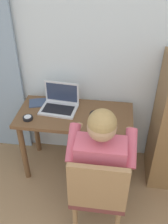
{
  "coord_description": "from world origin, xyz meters",
  "views": [
    {
      "loc": [
        -0.06,
        0.01,
        2.08
      ],
      "look_at": [
        -0.3,
        1.77,
        0.82
      ],
      "focal_mm": 39.65,
      "sensor_mm": 36.0,
      "label": 1
    }
  ],
  "objects_px": {
    "chair": "(98,191)",
    "person_seated": "(101,157)",
    "notebook_pad": "(40,103)",
    "laptop": "(60,103)",
    "computer_mouse": "(93,114)",
    "desk_clock": "(28,118)",
    "desk": "(75,124)"
  },
  "relations": [
    {
      "from": "chair",
      "to": "desk_clock",
      "type": "relative_size",
      "value": 9.73
    },
    {
      "from": "person_seated",
      "to": "desk_clock",
      "type": "xyz_separation_m",
      "value": [
        -0.7,
        0.34,
        0.06
      ]
    },
    {
      "from": "laptop",
      "to": "notebook_pad",
      "type": "bearing_deg",
      "value": 166.23
    },
    {
      "from": "desk",
      "to": "laptop",
      "type": "xyz_separation_m",
      "value": [
        -0.16,
        0.08,
        0.18
      ]
    },
    {
      "from": "computer_mouse",
      "to": "desk_clock",
      "type": "bearing_deg",
      "value": -157.27
    },
    {
      "from": "computer_mouse",
      "to": "notebook_pad",
      "type": "relative_size",
      "value": 0.48
    },
    {
      "from": "notebook_pad",
      "to": "laptop",
      "type": "bearing_deg",
      "value": -30.45
    },
    {
      "from": "desk_clock",
      "to": "notebook_pad",
      "type": "relative_size",
      "value": 0.43
    },
    {
      "from": "person_seated",
      "to": "computer_mouse",
      "type": "bearing_deg",
      "value": 103.47
    },
    {
      "from": "chair",
      "to": "computer_mouse",
      "type": "relative_size",
      "value": 8.75
    },
    {
      "from": "chair",
      "to": "desk_clock",
      "type": "height_order",
      "value": "chair"
    },
    {
      "from": "computer_mouse",
      "to": "person_seated",
      "type": "bearing_deg",
      "value": -67.96
    },
    {
      "from": "laptop",
      "to": "chair",
      "type": "bearing_deg",
      "value": -58.95
    },
    {
      "from": "chair",
      "to": "person_seated",
      "type": "distance_m",
      "value": 0.26
    },
    {
      "from": "desk",
      "to": "computer_mouse",
      "type": "distance_m",
      "value": 0.22
    },
    {
      "from": "laptop",
      "to": "desk",
      "type": "bearing_deg",
      "value": -26.0
    },
    {
      "from": "computer_mouse",
      "to": "desk_clock",
      "type": "distance_m",
      "value": 0.6
    },
    {
      "from": "computer_mouse",
      "to": "desk_clock",
      "type": "relative_size",
      "value": 1.11
    },
    {
      "from": "person_seated",
      "to": "notebook_pad",
      "type": "bearing_deg",
      "value": 137.38
    },
    {
      "from": "person_seated",
      "to": "computer_mouse",
      "type": "height_order",
      "value": "person_seated"
    },
    {
      "from": "chair",
      "to": "computer_mouse",
      "type": "height_order",
      "value": "chair"
    },
    {
      "from": "desk",
      "to": "laptop",
      "type": "height_order",
      "value": "laptop"
    },
    {
      "from": "person_seated",
      "to": "desk_clock",
      "type": "distance_m",
      "value": 0.78
    },
    {
      "from": "laptop",
      "to": "desk_clock",
      "type": "xyz_separation_m",
      "value": [
        -0.25,
        -0.22,
        -0.04
      ]
    },
    {
      "from": "chair",
      "to": "person_seated",
      "type": "relative_size",
      "value": 0.73
    },
    {
      "from": "desk",
      "to": "person_seated",
      "type": "distance_m",
      "value": 0.56
    },
    {
      "from": "notebook_pad",
      "to": "computer_mouse",
      "type": "bearing_deg",
      "value": -29.81
    },
    {
      "from": "desk_clock",
      "to": "notebook_pad",
      "type": "height_order",
      "value": "desk_clock"
    },
    {
      "from": "person_seated",
      "to": "notebook_pad",
      "type": "distance_m",
      "value": 0.91
    },
    {
      "from": "notebook_pad",
      "to": "chair",
      "type": "bearing_deg",
      "value": -66.76
    },
    {
      "from": "desk",
      "to": "person_seated",
      "type": "relative_size",
      "value": 0.91
    },
    {
      "from": "computer_mouse",
      "to": "desk_clock",
      "type": "height_order",
      "value": "computer_mouse"
    }
  ]
}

